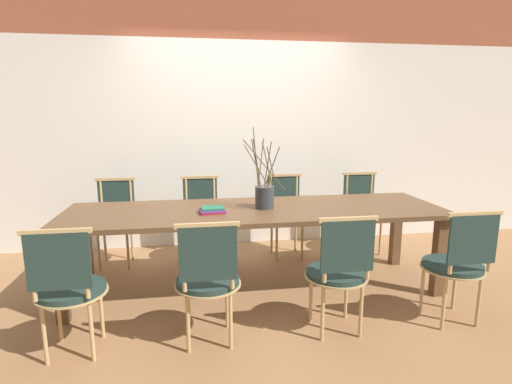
% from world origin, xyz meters
% --- Properties ---
extents(ground_plane, '(16.00, 16.00, 0.00)m').
position_xyz_m(ground_plane, '(0.00, 0.00, 0.00)').
color(ground_plane, '#9E7047').
extents(wall_rear, '(12.00, 0.06, 3.20)m').
position_xyz_m(wall_rear, '(0.00, 1.38, 1.60)').
color(wall_rear, white).
rests_on(wall_rear, ground_plane).
extents(dining_table, '(3.31, 0.96, 0.75)m').
position_xyz_m(dining_table, '(0.00, 0.00, 0.67)').
color(dining_table, brown).
rests_on(dining_table, ground_plane).
extents(chair_near_leftend, '(0.46, 0.46, 0.90)m').
position_xyz_m(chair_near_leftend, '(-1.35, -0.83, 0.49)').
color(chair_near_leftend, '#233833').
rests_on(chair_near_leftend, ground_plane).
extents(chair_near_left, '(0.46, 0.46, 0.90)m').
position_xyz_m(chair_near_left, '(-0.46, -0.83, 0.49)').
color(chair_near_left, '#233833').
rests_on(chair_near_left, ground_plane).
extents(chair_near_center, '(0.46, 0.46, 0.90)m').
position_xyz_m(chair_near_center, '(0.47, -0.83, 0.49)').
color(chair_near_center, '#233833').
rests_on(chair_near_center, ground_plane).
extents(chair_near_right, '(0.46, 0.46, 0.90)m').
position_xyz_m(chair_near_right, '(1.39, -0.83, 0.49)').
color(chair_near_right, '#233833').
rests_on(chair_near_right, ground_plane).
extents(chair_far_leftend, '(0.46, 0.46, 0.90)m').
position_xyz_m(chair_far_leftend, '(-1.36, 0.83, 0.49)').
color(chair_far_leftend, '#233833').
rests_on(chair_far_leftend, ground_plane).
extents(chair_far_left, '(0.46, 0.46, 0.90)m').
position_xyz_m(chair_far_left, '(-0.47, 0.83, 0.49)').
color(chair_far_left, '#233833').
rests_on(chair_far_left, ground_plane).
extents(chair_far_center, '(0.46, 0.46, 0.90)m').
position_xyz_m(chair_far_center, '(0.47, 0.83, 0.49)').
color(chair_far_center, '#233833').
rests_on(chair_far_center, ground_plane).
extents(chair_far_right, '(0.46, 0.46, 0.90)m').
position_xyz_m(chair_far_right, '(1.37, 0.83, 0.49)').
color(chair_far_right, '#233833').
rests_on(chair_far_right, ground_plane).
extents(vase_centerpiece, '(0.35, 0.34, 0.71)m').
position_xyz_m(vase_centerpiece, '(0.08, 0.02, 0.86)').
color(vase_centerpiece, '#33383D').
rests_on(vase_centerpiece, dining_table).
extents(book_stack, '(0.23, 0.18, 0.05)m').
position_xyz_m(book_stack, '(-0.39, -0.09, 0.77)').
color(book_stack, maroon).
rests_on(book_stack, dining_table).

